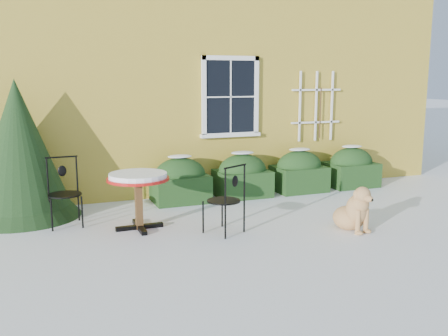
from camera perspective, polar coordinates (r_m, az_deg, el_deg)
name	(u,v)px	position (r m, az deg, el deg)	size (l,w,h in m)	color
ground	(248,239)	(7.48, 2.81, -8.08)	(80.00, 80.00, 0.00)	white
house	(142,45)	(13.82, -9.32, 13.70)	(12.40, 8.40, 6.40)	gold
hedge_row	(271,174)	(10.30, 5.44, -0.71)	(4.95, 0.80, 0.91)	#163213
evergreen_shrub	(20,163)	(9.09, -22.30, 0.57)	(1.94, 1.94, 2.34)	black
bistro_table	(138,183)	(7.87, -9.79, -1.65)	(0.97, 0.97, 0.90)	black
patio_chair_near	(226,199)	(7.59, 0.23, -3.57)	(0.65, 0.64, 1.08)	black
patio_chair_far	(64,192)	(8.41, -17.79, -2.60)	(0.53, 0.53, 1.10)	black
dog	(354,212)	(8.05, 14.64, -4.86)	(0.54, 0.84, 0.75)	tan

